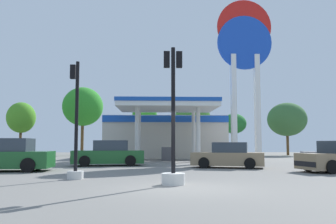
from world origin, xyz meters
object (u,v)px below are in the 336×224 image
car_2 (333,155)px  tree_0 (21,118)px  traffic_signal_1 (75,139)px  tree_5 (287,119)px  traffic_signal_0 (173,143)px  tree_4 (234,124)px  station_pole_sign (245,56)px  car_3 (228,156)px  tree_1 (83,107)px  car_5 (9,155)px  car_0 (108,154)px  car_4 (5,156)px  tree_3 (193,118)px  tree_2 (145,116)px

car_2 → tree_0: tree_0 is taller
traffic_signal_1 → tree_5: tree_5 is taller
traffic_signal_0 → tree_4: (8.55, 29.00, 2.24)m
station_pole_sign → tree_5: (8.31, 13.30, -4.23)m
car_3 → tree_4: (4.96, 20.69, 2.98)m
tree_1 → tree_4: tree_1 is taller
car_3 → car_5: bearing=165.8°
car_0 → car_4: 6.32m
tree_3 → car_5: bearing=-131.3°
tree_3 → tree_2: bearing=157.5°
tree_2 → car_4: bearing=-105.0°
tree_0 → tree_1: bearing=21.3°
car_0 → tree_2: (1.73, 19.30, 3.86)m
station_pole_sign → car_0: size_ratio=2.82×
traffic_signal_0 → tree_4: size_ratio=0.98×
tree_0 → tree_1: size_ratio=0.74×
car_4 → tree_0: bearing=108.6°
tree_5 → tree_3: bearing=-171.5°
car_3 → car_2: bearing=23.1°
traffic_signal_0 → tree_0: 32.05m
car_0 → traffic_signal_0: (3.58, -10.54, 0.68)m
traffic_signal_0 → tree_4: 30.32m
car_3 → tree_2: 22.55m
traffic_signal_1 → tree_1: 29.13m
car_2 → tree_5: size_ratio=0.67×
car_3 → traffic_signal_0: 9.08m
car_4 → traffic_signal_0: 10.27m
car_2 → tree_4: tree_4 is taller
tree_2 → tree_1: bearing=175.8°
traffic_signal_1 → tree_2: 28.00m
tree_5 → car_3: bearing=-118.4°
car_5 → tree_4: size_ratio=0.83×
station_pole_sign → tree_5: bearing=58.0°
station_pole_sign → traffic_signal_0: station_pole_sign is taller
car_2 → tree_3: (-7.81, 15.94, 3.64)m
traffic_signal_0 → tree_1: tree_1 is taller
traffic_signal_1 → tree_0: 28.51m
station_pole_sign → car_3: 11.33m
car_4 → tree_1: (-1.04, 24.19, 4.99)m
traffic_signal_1 → tree_3: 26.70m
tree_0 → tree_1: 6.91m
tree_2 → traffic_signal_1: bearing=-94.0°
station_pole_sign → tree_5: 16.25m
traffic_signal_0 → tree_2: bearing=93.6°
car_5 → traffic_signal_0: bearing=-49.0°
car_5 → tree_5: bearing=34.7°
car_3 → tree_2: (-5.44, 21.53, 3.92)m
tree_1 → car_4: bearing=-87.5°
car_0 → car_5: size_ratio=1.17×
car_5 → tree_1: size_ratio=0.50×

